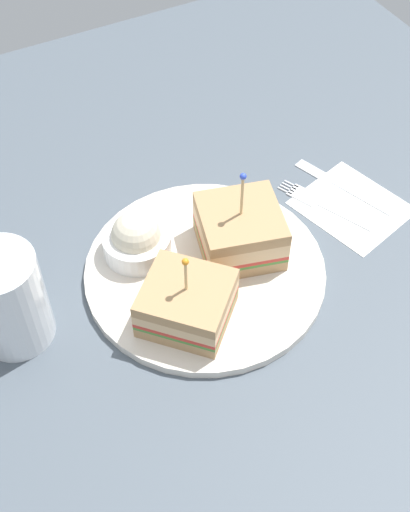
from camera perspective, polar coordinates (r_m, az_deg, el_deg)
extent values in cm
cube|color=#4C5660|center=(76.20, 0.00, -1.96)|extent=(102.37, 102.37, 2.00)
cylinder|color=silver|center=(75.01, 0.00, -1.24)|extent=(26.20, 26.20, 1.04)
cube|color=tan|center=(75.99, 2.85, 1.02)|extent=(10.47, 10.50, 1.44)
cube|color=#478438|center=(75.29, 2.88, 1.48)|extent=(10.47, 10.50, 0.40)
cube|color=red|center=(74.96, 2.89, 1.71)|extent=(10.47, 10.50, 0.50)
cube|color=#E0B784|center=(74.11, 2.93, 2.30)|extent=(10.47, 10.50, 1.79)
cube|color=tan|center=(72.93, 2.98, 3.16)|extent=(10.47, 10.50, 1.44)
cylinder|color=tan|center=(70.77, 3.08, 4.83)|extent=(0.30, 0.30, 6.02)
sphere|color=blue|center=(68.67, 3.18, 6.60)|extent=(0.70, 0.70, 0.70)
cube|color=tan|center=(70.20, -1.49, -4.75)|extent=(11.67, 11.66, 1.31)
cube|color=#478438|center=(69.50, -1.51, -4.34)|extent=(11.67, 11.66, 0.40)
cube|color=red|center=(69.14, -1.52, -4.12)|extent=(11.67, 11.66, 0.50)
cube|color=#E0B784|center=(68.44, -1.53, -3.70)|extent=(11.67, 11.66, 1.23)
cube|color=tan|center=(67.42, -1.55, -3.06)|extent=(11.67, 11.66, 1.31)
cylinder|color=tan|center=(65.54, -1.60, -1.81)|extent=(0.30, 0.30, 4.75)
sphere|color=orange|center=(63.69, -1.64, -0.48)|extent=(0.70, 0.70, 0.70)
cylinder|color=white|center=(75.48, -5.65, 1.04)|extent=(7.51, 7.51, 2.65)
sphere|color=beige|center=(74.45, -5.73, 1.74)|extent=(5.41, 5.41, 5.41)
cylinder|color=gold|center=(69.89, -15.90, -3.95)|extent=(6.64, 6.64, 9.07)
cylinder|color=white|center=(69.15, -16.06, -3.48)|extent=(7.55, 7.55, 10.98)
cube|color=white|center=(83.99, 12.08, 4.04)|extent=(14.24, 13.42, 0.15)
cube|color=silver|center=(82.70, 11.35, 3.40)|extent=(6.83, 3.62, 0.35)
cube|color=silver|center=(84.23, 8.16, 5.05)|extent=(4.19, 3.52, 0.35)
cube|color=silver|center=(85.42, 7.18, 5.97)|extent=(1.89, 1.01, 0.35)
cube|color=silver|center=(85.10, 7.00, 5.79)|extent=(1.89, 1.01, 0.35)
cube|color=silver|center=(84.78, 6.81, 5.60)|extent=(1.89, 1.01, 0.35)
cube|color=silver|center=(84.47, 6.63, 5.42)|extent=(1.89, 1.01, 0.35)
cube|color=silver|center=(85.17, 12.82, 4.76)|extent=(8.04, 3.44, 0.35)
cube|color=silver|center=(87.14, 9.58, 6.67)|extent=(7.09, 3.82, 0.24)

